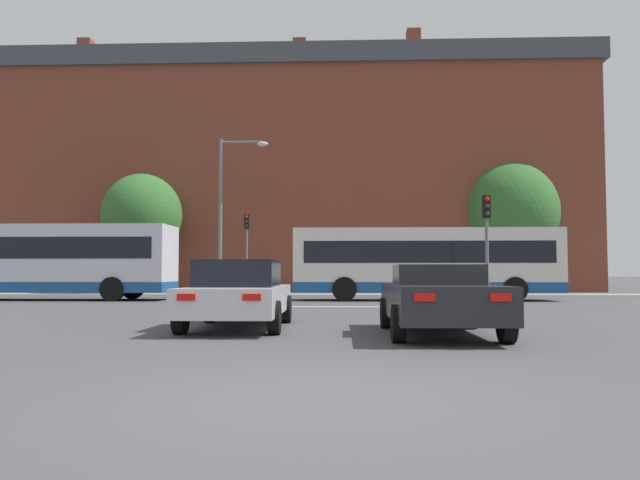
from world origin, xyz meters
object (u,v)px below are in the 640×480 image
(car_saloon_left, at_px, (239,293))
(traffic_light_far_left, at_px, (247,241))
(car_roadster_right, at_px, (439,299))
(pedestrian_waiting, at_px, (226,276))
(bus_crossing_trailing, at_px, (47,260))
(bus_crossing_lead, at_px, (425,262))
(street_lamp_junction, at_px, (229,200))
(traffic_light_near_right, at_px, (487,231))

(car_saloon_left, distance_m, traffic_light_far_left, 21.28)
(car_roadster_right, bearing_deg, pedestrian_waiting, 110.20)
(bus_crossing_trailing, bearing_deg, car_saloon_left, -141.40)
(car_saloon_left, distance_m, car_roadster_right, 4.20)
(bus_crossing_lead, height_order, traffic_light_far_left, traffic_light_far_left)
(bus_crossing_lead, relative_size, pedestrian_waiting, 6.66)
(pedestrian_waiting, bearing_deg, car_saloon_left, -7.11)
(pedestrian_waiting, bearing_deg, bus_crossing_trailing, -59.99)
(bus_crossing_trailing, relative_size, pedestrian_waiting, 6.47)
(bus_crossing_trailing, bearing_deg, pedestrian_waiting, -41.21)
(bus_crossing_trailing, height_order, traffic_light_far_left, traffic_light_far_left)
(car_roadster_right, bearing_deg, bus_crossing_lead, 83.19)
(car_roadster_right, bearing_deg, bus_crossing_trailing, 134.61)
(car_roadster_right, distance_m, street_lamp_junction, 17.93)
(car_saloon_left, bearing_deg, traffic_light_far_left, 97.66)
(car_roadster_right, distance_m, bus_crossing_trailing, 20.65)
(bus_crossing_lead, bearing_deg, traffic_light_near_right, -161.80)
(bus_crossing_lead, height_order, pedestrian_waiting, bus_crossing_lead)
(car_roadster_right, xyz_separation_m, street_lamp_junction, (-7.02, 16.07, 3.77))
(bus_crossing_trailing, bearing_deg, bus_crossing_lead, -89.12)
(car_roadster_right, xyz_separation_m, pedestrian_waiting, (-8.25, 21.83, 0.30))
(car_saloon_left, bearing_deg, traffic_light_near_right, 49.86)
(car_roadster_right, height_order, traffic_light_far_left, traffic_light_far_left)
(traffic_light_near_right, xyz_separation_m, traffic_light_far_left, (-10.37, 12.10, 0.32))
(traffic_light_far_left, xyz_separation_m, street_lamp_junction, (0.16, -6.13, 1.51))
(bus_crossing_lead, relative_size, traffic_light_near_right, 2.86)
(car_saloon_left, distance_m, pedestrian_waiting, 20.99)
(bus_crossing_lead, height_order, bus_crossing_trailing, bus_crossing_trailing)
(bus_crossing_lead, height_order, traffic_light_near_right, traffic_light_near_right)
(car_saloon_left, bearing_deg, bus_crossing_trailing, 127.62)
(traffic_light_far_left, bearing_deg, pedestrian_waiting, -161.01)
(bus_crossing_trailing, xyz_separation_m, traffic_light_far_left, (7.43, 7.64, 1.22))
(car_saloon_left, distance_m, street_lamp_junction, 15.55)
(car_roadster_right, xyz_separation_m, traffic_light_near_right, (3.19, 10.10, 1.95))
(car_roadster_right, distance_m, bus_crossing_lead, 14.93)
(car_saloon_left, distance_m, traffic_light_near_right, 11.54)
(bus_crossing_trailing, height_order, street_lamp_junction, street_lamp_junction)
(traffic_light_far_left, bearing_deg, car_saloon_left, -81.36)
(car_roadster_right, height_order, bus_crossing_lead, bus_crossing_lead)
(car_saloon_left, relative_size, traffic_light_far_left, 1.05)
(traffic_light_near_right, distance_m, street_lamp_junction, 11.97)
(bus_crossing_lead, distance_m, traffic_light_near_right, 5.06)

